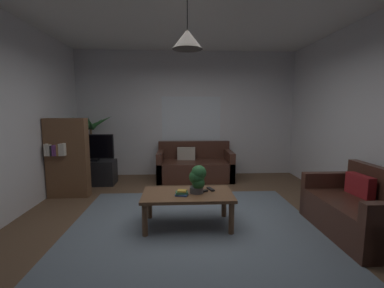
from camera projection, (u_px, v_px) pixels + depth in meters
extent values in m
cube|color=brown|center=(193.00, 222.00, 3.61)|extent=(5.05, 5.33, 0.02)
cube|color=slate|center=(194.00, 228.00, 3.41)|extent=(3.28, 2.93, 0.01)
cube|color=silver|center=(187.00, 114.00, 6.09)|extent=(5.17, 0.06, 2.88)
cube|color=silver|center=(379.00, 118.00, 3.55)|extent=(0.06, 5.33, 2.88)
cube|color=white|center=(193.00, 1.00, 3.23)|extent=(5.05, 5.33, 0.02)
cube|color=white|center=(191.00, 119.00, 6.08)|extent=(1.37, 0.01, 1.02)
cube|color=#47281E|center=(195.00, 170.00, 5.73)|extent=(1.64, 0.81, 0.42)
cube|color=#47281E|center=(194.00, 150.00, 6.02)|extent=(1.64, 0.12, 0.40)
cube|color=#47281E|center=(160.00, 166.00, 5.68)|extent=(0.12, 0.81, 0.64)
cube|color=#47281E|center=(229.00, 165.00, 5.75)|extent=(0.12, 0.81, 0.64)
cube|color=#B7AD9E|center=(186.00, 154.00, 5.84)|extent=(0.41, 0.15, 0.28)
cube|color=#47281E|center=(357.00, 218.00, 3.21)|extent=(0.81, 1.34, 0.42)
cube|color=#47281E|center=(329.00, 194.00, 3.80)|extent=(0.81, 0.12, 0.64)
cube|color=maroon|center=(360.00, 185.00, 3.40)|extent=(0.15, 0.41, 0.28)
cube|color=brown|center=(188.00, 195.00, 3.43)|extent=(1.19, 0.65, 0.04)
cylinder|color=brown|center=(145.00, 220.00, 3.17)|extent=(0.07, 0.07, 0.41)
cylinder|color=brown|center=(231.00, 218.00, 3.22)|extent=(0.07, 0.07, 0.41)
cylinder|color=brown|center=(150.00, 204.00, 3.69)|extent=(0.07, 0.07, 0.41)
cylinder|color=brown|center=(224.00, 203.00, 3.75)|extent=(0.07, 0.07, 0.41)
cube|color=#2D4C8C|center=(182.00, 195.00, 3.33)|extent=(0.18, 0.15, 0.02)
cube|color=#387247|center=(182.00, 193.00, 3.34)|extent=(0.16, 0.11, 0.03)
cube|color=gold|center=(182.00, 191.00, 3.34)|extent=(0.13, 0.11, 0.02)
cube|color=black|center=(202.00, 191.00, 3.47)|extent=(0.16, 0.12, 0.02)
cube|color=black|center=(211.00, 189.00, 3.57)|extent=(0.10, 0.17, 0.02)
cylinder|color=#4C4C51|center=(197.00, 190.00, 3.44)|extent=(0.18, 0.18, 0.08)
sphere|color=#235B2D|center=(198.00, 183.00, 3.40)|extent=(0.17, 0.17, 0.17)
sphere|color=#235B2D|center=(197.00, 177.00, 3.41)|extent=(0.21, 0.21, 0.21)
sphere|color=#235B2D|center=(199.00, 173.00, 3.41)|extent=(0.20, 0.20, 0.20)
cube|color=black|center=(93.00, 172.00, 5.38)|extent=(0.90, 0.44, 0.50)
cube|color=black|center=(92.00, 146.00, 5.28)|extent=(0.88, 0.05, 0.50)
cube|color=black|center=(91.00, 147.00, 5.26)|extent=(0.84, 0.00, 0.46)
cube|color=black|center=(92.00, 160.00, 5.32)|extent=(0.24, 0.16, 0.04)
cylinder|color=#B77051|center=(93.00, 172.00, 5.81)|extent=(0.32, 0.32, 0.30)
cylinder|color=brown|center=(92.00, 147.00, 5.73)|extent=(0.05, 0.05, 0.86)
cone|color=#2D6B33|center=(101.00, 122.00, 5.67)|extent=(0.51, 0.10, 0.33)
cone|color=#2D6B33|center=(98.00, 123.00, 5.84)|extent=(0.26, 0.43, 0.31)
cone|color=#2D6B33|center=(89.00, 122.00, 5.80)|extent=(0.24, 0.37, 0.33)
cone|color=#2D6B33|center=(80.00, 122.00, 5.65)|extent=(0.48, 0.12, 0.30)
cone|color=#2D6B33|center=(81.00, 123.00, 5.46)|extent=(0.30, 0.48, 0.37)
cone|color=#2D6B33|center=(91.00, 124.00, 5.48)|extent=(0.21, 0.43, 0.29)
cube|color=brown|center=(68.00, 158.00, 4.56)|extent=(0.70, 0.22, 1.40)
cube|color=beige|center=(47.00, 150.00, 4.40)|extent=(0.04, 0.16, 0.20)
cube|color=beige|center=(50.00, 150.00, 4.40)|extent=(0.05, 0.16, 0.19)
cube|color=black|center=(53.00, 150.00, 4.41)|extent=(0.03, 0.16, 0.17)
cube|color=#72387F|center=(55.00, 150.00, 4.41)|extent=(0.03, 0.16, 0.18)
cube|color=#72387F|center=(57.00, 151.00, 4.41)|extent=(0.03, 0.16, 0.17)
cube|color=#99663F|center=(59.00, 150.00, 4.41)|extent=(0.03, 0.16, 0.19)
cube|color=beige|center=(62.00, 149.00, 4.41)|extent=(0.04, 0.16, 0.20)
cube|color=beige|center=(65.00, 149.00, 4.42)|extent=(0.05, 0.16, 0.21)
cylinder|color=black|center=(187.00, 14.00, 3.13)|extent=(0.01, 0.01, 0.35)
cone|color=#4C4742|center=(187.00, 39.00, 3.17)|extent=(0.38, 0.38, 0.24)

